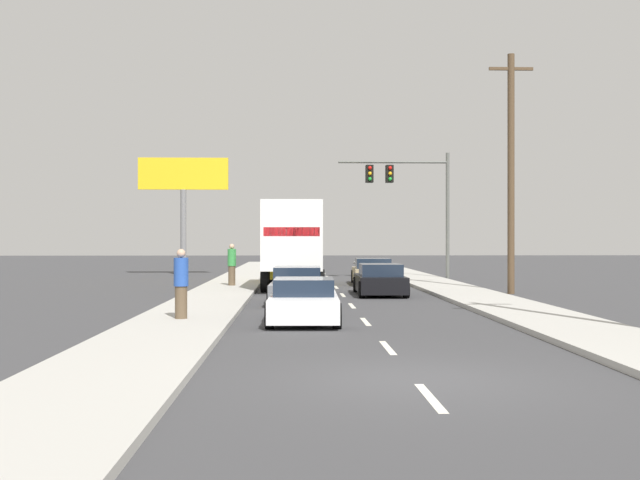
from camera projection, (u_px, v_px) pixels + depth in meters
name	position (u px, v px, depth m)	size (l,w,h in m)	color
ground_plane	(335.00, 286.00, 37.21)	(140.00, 140.00, 0.00)	#3D3D3F
sidewalk_right	(457.00, 291.00, 32.37)	(2.64, 80.00, 0.14)	#B2AFA8
sidewalk_left	(223.00, 291.00, 32.06)	(2.64, 80.00, 0.14)	#B2AFA8
lane_markings	(339.00, 291.00, 33.32)	(0.14, 57.00, 0.01)	silver
box_truck	(294.00, 241.00, 34.65)	(2.80, 8.71, 3.81)	white
car_gray	(298.00, 287.00, 26.82)	(2.01, 4.42, 1.27)	slate
car_white	(304.00, 302.00, 20.79)	(1.97, 4.38, 1.17)	white
car_tan	(373.00, 273.00, 38.14)	(2.10, 4.50, 1.29)	tan
car_black	(380.00, 281.00, 30.83)	(1.97, 4.45, 1.25)	black
traffic_signal_mast	(403.00, 186.00, 42.37)	(6.11, 0.69, 6.97)	#595B56
utility_pole_mid	(511.00, 171.00, 31.51)	(1.80, 0.28, 9.77)	brown
roadside_billboard	(183.00, 188.00, 47.20)	(5.47, 0.36, 7.20)	slate
pedestrian_near_corner	(181.00, 284.00, 20.30)	(0.38, 0.38, 1.83)	brown
pedestrian_mid_block	(232.00, 264.00, 34.98)	(0.38, 0.38, 1.88)	brown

